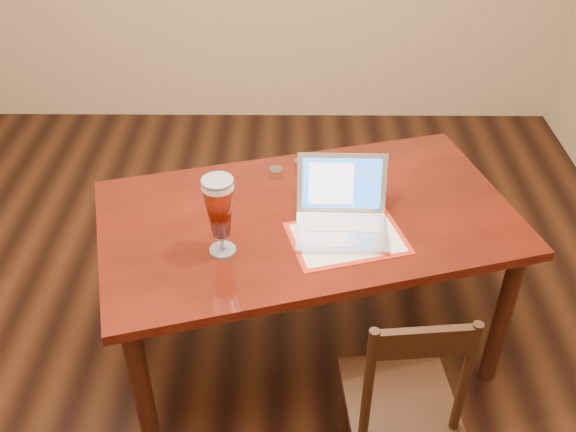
{
  "coord_description": "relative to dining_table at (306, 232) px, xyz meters",
  "views": [
    {
      "loc": [
        0.29,
        -2.01,
        2.38
      ],
      "look_at": [
        0.27,
        0.06,
        0.83
      ],
      "focal_mm": 40.0,
      "sensor_mm": 36.0,
      "label": 1
    }
  ],
  "objects": [
    {
      "name": "dining_table",
      "position": [
        0.0,
        0.0,
        0.0
      ],
      "size": [
        1.89,
        1.37,
        1.12
      ],
      "rotation": [
        0.0,
        0.0,
        0.27
      ],
      "color": "#55150B",
      "rests_on": "ground"
    },
    {
      "name": "ground",
      "position": [
        -0.35,
        -0.11,
        -0.71
      ],
      "size": [
        5.0,
        5.0,
        0.0
      ],
      "primitive_type": "plane",
      "color": "black",
      "rests_on": "ground"
    },
    {
      "name": "dining_chair",
      "position": [
        0.34,
        -0.64,
        -0.27
      ],
      "size": [
        0.43,
        0.42,
        0.94
      ],
      "rotation": [
        0.0,
        0.0,
        0.09
      ],
      "color": "black",
      "rests_on": "ground"
    }
  ]
}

